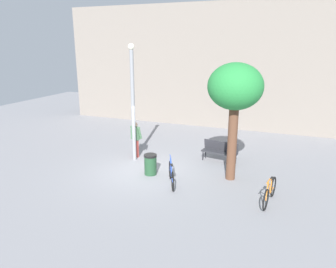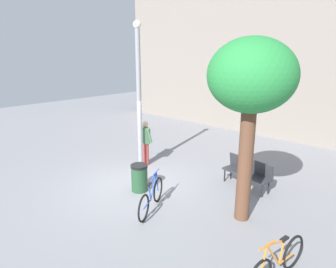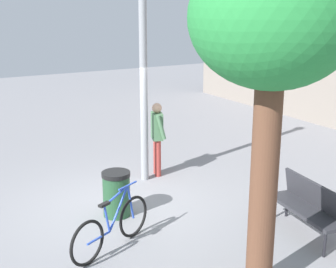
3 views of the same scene
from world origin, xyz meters
name	(u,v)px [view 2 (image 2 of 3)]	position (x,y,z in m)	size (l,w,h in m)	color
ground_plane	(138,185)	(0.00, 0.00, 0.00)	(36.00, 36.00, 0.00)	gray
building_facade	(273,59)	(0.00, 9.20, 3.78)	(18.60, 2.00, 7.56)	gray
lamppost	(139,92)	(-1.08, 1.10, 2.80)	(0.28, 0.28, 5.15)	gray
person_by_lamppost	(146,140)	(-1.20, 1.49, 0.97)	(0.63, 0.42, 1.67)	#9E3833
park_bench	(248,171)	(2.61, 2.31, 0.55)	(1.65, 0.70, 0.92)	#2D2D33
plaza_tree	(251,80)	(3.42, 0.54, 3.52)	(2.04, 2.04, 4.50)	brown
bicycle_blue	(151,197)	(1.44, -0.77, 0.38)	(0.83, 1.65, 0.97)	black
bicycle_orange	(277,263)	(5.00, -0.98, 0.38)	(0.32, 1.80, 0.97)	black
trash_bin	(139,178)	(0.31, -0.19, 0.43)	(0.52, 0.52, 0.84)	#234C2D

